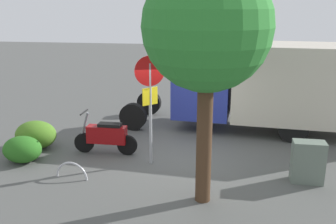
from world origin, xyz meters
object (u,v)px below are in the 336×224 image
(stop_sign, at_px, (150,94))
(street_tree, at_px, (207,29))
(motorcycle, at_px, (106,136))
(box_truck_near, at_px, (276,84))
(bike_rack_hoop, at_px, (72,178))
(utility_cabinet, at_px, (308,162))

(stop_sign, distance_m, street_tree, 2.86)
(motorcycle, bearing_deg, stop_sign, 160.37)
(box_truck_near, relative_size, street_tree, 1.71)
(motorcycle, xyz_separation_m, street_tree, (-2.84, 2.22, 3.08))
(box_truck_near, height_order, stop_sign, box_truck_near)
(motorcycle, bearing_deg, bike_rack_hoop, 77.96)
(utility_cabinet, relative_size, bike_rack_hoop, 1.18)
(box_truck_near, height_order, utility_cabinet, box_truck_near)
(motorcycle, xyz_separation_m, bike_rack_hoop, (0.35, 1.66, -0.52))
(motorcycle, bearing_deg, street_tree, 141.92)
(motorcycle, distance_m, stop_sign, 1.99)
(box_truck_near, relative_size, motorcycle, 4.63)
(box_truck_near, xyz_separation_m, utility_cabinet, (-0.38, 3.72, -1.09))
(street_tree, bearing_deg, stop_sign, -49.60)
(bike_rack_hoop, bearing_deg, street_tree, 170.01)
(stop_sign, bearing_deg, utility_cabinet, 172.68)
(stop_sign, bearing_deg, box_truck_near, -136.97)
(bike_rack_hoop, bearing_deg, stop_sign, -145.44)
(utility_cabinet, bearing_deg, bike_rack_hoop, 7.02)
(stop_sign, xyz_separation_m, bike_rack_hoop, (1.71, 1.18, -1.89))
(box_truck_near, height_order, bike_rack_hoop, box_truck_near)
(motorcycle, relative_size, utility_cabinet, 1.80)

